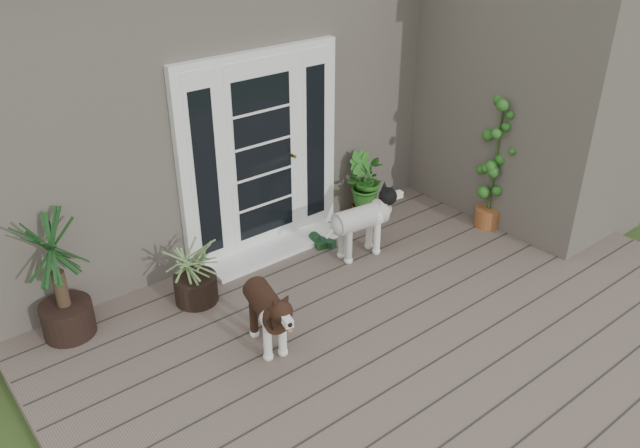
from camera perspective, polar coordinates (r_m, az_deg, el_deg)
deck at (r=5.97m, az=9.01°, el=-10.01°), size 6.20×4.60×0.12m
house_main at (r=8.40m, az=-12.22°, el=12.83°), size 7.40×4.00×3.10m
house_wing at (r=7.99m, az=18.59°, el=11.20°), size 1.60×2.40×3.10m
door_unit at (r=6.72m, az=-5.23°, el=6.17°), size 1.90×0.14×2.15m
door_step at (r=7.05m, az=-3.94°, el=-2.21°), size 1.60×0.40×0.05m
brindle_dog at (r=5.56m, az=-4.70°, el=-8.13°), size 0.49×0.81×0.63m
white_dog at (r=6.82m, az=3.57°, el=-0.37°), size 0.83×0.43×0.66m
spider_plant at (r=6.18m, az=-11.14°, el=-3.87°), size 0.78×0.78×0.74m
yucca at (r=5.94m, az=-22.23°, el=-4.23°), size 0.92×0.92×1.24m
herb_a at (r=7.61m, az=3.86°, el=2.72°), size 0.68×0.68×0.62m
herb_b at (r=7.63m, az=3.94°, el=2.68°), size 0.56×0.56×0.60m
herb_c at (r=8.41m, az=9.84°, el=4.50°), size 0.41×0.41×0.49m
sapling at (r=7.47m, az=15.25°, el=5.26°), size 0.61×0.61×1.59m
clog_left at (r=7.13m, az=0.31°, el=-1.53°), size 0.25×0.34×0.09m
clog_right at (r=7.14m, az=-0.23°, el=-1.50°), size 0.21×0.33×0.09m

